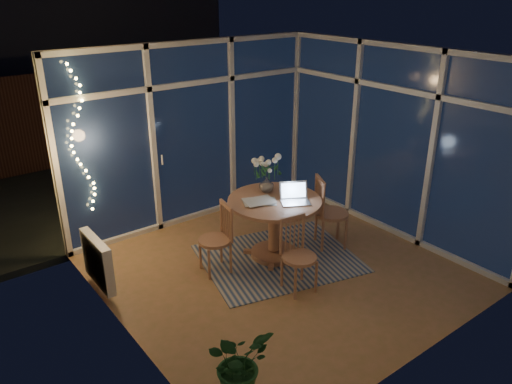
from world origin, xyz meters
TOP-DOWN VIEW (x-y plane):
  - floor at (0.00, 0.00)m, footprint 4.00×4.00m
  - ceiling at (0.00, 0.00)m, footprint 4.00×4.00m
  - wall_back at (0.00, 2.00)m, footprint 4.00×0.04m
  - wall_front at (0.00, -2.00)m, footprint 4.00×0.04m
  - wall_left at (-2.00, 0.00)m, footprint 0.04×4.00m
  - wall_right at (2.00, 0.00)m, footprint 0.04×4.00m
  - window_wall_back at (0.00, 1.96)m, footprint 4.00×0.10m
  - window_wall_right at (1.96, 0.00)m, footprint 0.10×4.00m
  - radiator at (-1.94, 0.90)m, footprint 0.10×0.70m
  - fairy_lights at (-1.65, 1.88)m, footprint 0.24×0.10m
  - garden_patio at (0.50, 5.00)m, footprint 12.00×6.00m
  - garden_fence at (0.00, 5.50)m, footprint 11.00×0.08m
  - neighbour_roof at (0.30, 8.50)m, footprint 7.00×3.00m
  - garden_shrubs at (-0.80, 3.40)m, footprint 0.90×0.90m
  - rug at (0.17, 0.22)m, footprint 2.23×1.95m
  - dining_table at (0.17, 0.32)m, footprint 1.43×1.43m
  - chair_left at (-0.64, 0.46)m, footprint 0.48×0.48m
  - chair_right at (0.95, 0.07)m, footprint 0.63×0.63m
  - chair_front at (-0.10, -0.46)m, footprint 0.47×0.47m
  - laptop at (0.31, 0.08)m, footprint 0.45×0.43m
  - flower_vase at (0.24, 0.58)m, footprint 0.25×0.25m
  - bowl at (0.61, 0.37)m, footprint 0.18×0.18m
  - newspapers at (-0.05, 0.35)m, footprint 0.43×0.38m
  - phone at (0.27, 0.23)m, footprint 0.11×0.07m
  - potted_plant at (-1.65, -1.44)m, footprint 0.62×0.56m

SIDE VIEW (x-z plane):
  - garden_patio at x=0.50m, z-range -0.11..-0.01m
  - floor at x=0.00m, z-range 0.00..0.00m
  - rug at x=0.17m, z-range 0.00..0.01m
  - potted_plant at x=-1.65m, z-range 0.00..0.76m
  - radiator at x=-1.94m, z-range 0.11..0.69m
  - dining_table at x=0.17m, z-range 0.00..0.80m
  - chair_left at x=-0.64m, z-range 0.00..0.90m
  - garden_shrubs at x=-0.80m, z-range 0.00..0.90m
  - chair_front at x=-0.10m, z-range 0.00..0.90m
  - chair_right at x=0.95m, z-range 0.00..1.01m
  - phone at x=0.27m, z-range 0.80..0.81m
  - newspapers at x=-0.05m, z-range 0.80..0.83m
  - bowl at x=0.61m, z-range 0.80..0.84m
  - garden_fence at x=0.00m, z-range 0.00..1.80m
  - flower_vase at x=0.24m, z-range 0.80..1.01m
  - laptop at x=0.31m, z-range 0.80..1.06m
  - wall_back at x=0.00m, z-range 0.00..2.60m
  - wall_front at x=0.00m, z-range 0.00..2.60m
  - wall_left at x=-2.00m, z-range 0.00..2.60m
  - wall_right at x=2.00m, z-range 0.00..2.60m
  - window_wall_back at x=0.00m, z-range 0.00..2.60m
  - window_wall_right at x=1.96m, z-range 0.00..2.60m
  - fairy_lights at x=-1.65m, z-range 0.60..2.45m
  - neighbour_roof at x=0.30m, z-range 1.10..3.30m
  - ceiling at x=0.00m, z-range 2.60..2.60m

